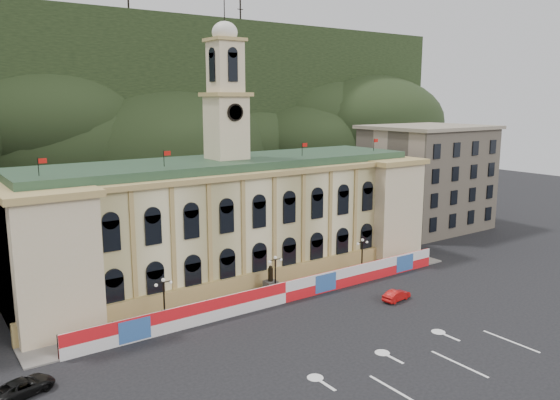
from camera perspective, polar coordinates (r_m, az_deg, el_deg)
ground at (r=53.87m, az=10.24°, el=-15.24°), size 260.00×260.00×0.00m
lane_markings at (r=50.89m, az=14.42°, el=-17.02°), size 26.00×10.00×0.02m
hill_ridge at (r=159.59m, az=-22.74°, el=8.37°), size 230.00×80.00×64.00m
city_hall at (r=72.26m, az=-5.31°, el=-1.83°), size 56.20×17.60×37.10m
side_building_right at (r=102.25m, az=15.07°, el=2.34°), size 21.00×17.00×18.60m
hoarding_fence at (r=63.96m, az=0.55°, el=-9.60°), size 50.00×0.44×2.50m
pavement at (r=66.39m, az=-0.87°, el=-9.91°), size 56.00×5.50×0.16m
statue at (r=66.21m, az=-0.99°, el=-8.95°), size 1.40×1.40×3.72m
lamp_left at (r=58.45m, az=-12.03°, el=-9.92°), size 1.96×0.44×5.15m
lamp_center at (r=64.82m, az=-0.50°, el=-7.62°), size 1.96×0.44×5.15m
lamp_right at (r=73.34m, az=8.58°, el=-5.57°), size 1.96×0.44×5.15m
red_sedan at (r=66.16m, az=12.07°, el=-9.71°), size 2.34×4.23×1.28m
black_suv at (r=50.27m, az=-25.26°, el=-17.24°), size 4.97×6.16×1.37m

